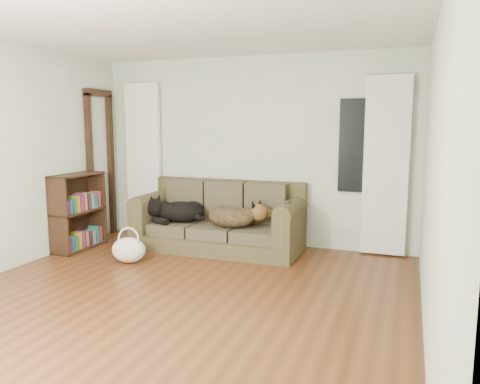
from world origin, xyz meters
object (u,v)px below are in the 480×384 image
(dog_black_lab, at_px, (178,212))
(bookshelf, at_px, (78,212))
(tote_bag, at_px, (129,250))
(dog_shepherd, at_px, (235,216))
(sofa, at_px, (218,216))

(dog_black_lab, relative_size, bookshelf, 0.66)
(tote_bag, bearing_deg, dog_black_lab, 76.40)
(dog_black_lab, relative_size, dog_shepherd, 1.03)
(dog_black_lab, distance_m, bookshelf, 1.33)
(dog_black_lab, bearing_deg, sofa, 0.85)
(dog_black_lab, bearing_deg, bookshelf, -160.05)
(sofa, distance_m, dog_black_lab, 0.58)
(dog_shepherd, bearing_deg, dog_black_lab, 3.01)
(sofa, relative_size, tote_bag, 5.19)
(sofa, height_order, bookshelf, bookshelf)
(bookshelf, bearing_deg, sofa, 14.15)
(bookshelf, bearing_deg, tote_bag, -23.20)
(dog_shepherd, bearing_deg, bookshelf, 19.76)
(dog_shepherd, distance_m, bookshelf, 2.12)
(tote_bag, distance_m, bookshelf, 1.10)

